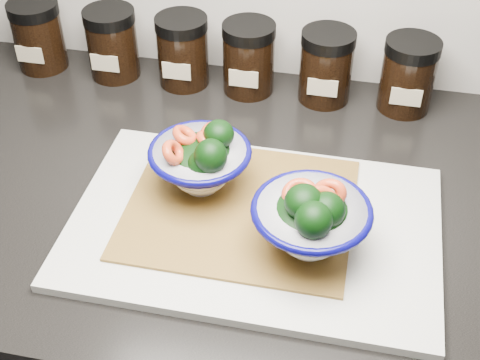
% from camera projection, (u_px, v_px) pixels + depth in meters
% --- Properties ---
extents(countertop, '(3.50, 0.60, 0.04)m').
position_uv_depth(countertop, '(137.00, 186.00, 0.92)').
color(countertop, black).
rests_on(countertop, cabinet).
extents(cutting_board, '(0.45, 0.30, 0.01)m').
position_uv_depth(cutting_board, '(254.00, 226.00, 0.82)').
color(cutting_board, beige).
rests_on(cutting_board, countertop).
extents(bamboo_mat, '(0.28, 0.24, 0.00)m').
position_uv_depth(bamboo_mat, '(240.00, 208.00, 0.84)').
color(bamboo_mat, olive).
rests_on(bamboo_mat, cutting_board).
extents(bowl_left, '(0.13, 0.13, 0.09)m').
position_uv_depth(bowl_left, '(201.00, 161.00, 0.84)').
color(bowl_left, white).
rests_on(bowl_left, bamboo_mat).
extents(bowl_right, '(0.14, 0.14, 0.10)m').
position_uv_depth(bowl_right, '(311.00, 220.00, 0.75)').
color(bowl_right, white).
rests_on(bowl_right, bamboo_mat).
extents(spice_jar_a, '(0.08, 0.08, 0.11)m').
position_uv_depth(spice_jar_a, '(38.00, 35.00, 1.08)').
color(spice_jar_a, black).
rests_on(spice_jar_a, countertop).
extents(spice_jar_b, '(0.08, 0.08, 0.11)m').
position_uv_depth(spice_jar_b, '(112.00, 43.00, 1.07)').
color(spice_jar_b, black).
rests_on(spice_jar_b, countertop).
extents(spice_jar_c, '(0.08, 0.08, 0.11)m').
position_uv_depth(spice_jar_c, '(183.00, 51.00, 1.05)').
color(spice_jar_c, black).
rests_on(spice_jar_c, countertop).
extents(spice_jar_d, '(0.08, 0.08, 0.11)m').
position_uv_depth(spice_jar_d, '(249.00, 58.00, 1.03)').
color(spice_jar_d, black).
rests_on(spice_jar_d, countertop).
extents(spice_jar_e, '(0.08, 0.08, 0.11)m').
position_uv_depth(spice_jar_e, '(326.00, 66.00, 1.01)').
color(spice_jar_e, black).
rests_on(spice_jar_e, countertop).
extents(spice_jar_f, '(0.08, 0.08, 0.11)m').
position_uv_depth(spice_jar_f, '(408.00, 75.00, 0.99)').
color(spice_jar_f, black).
rests_on(spice_jar_f, countertop).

